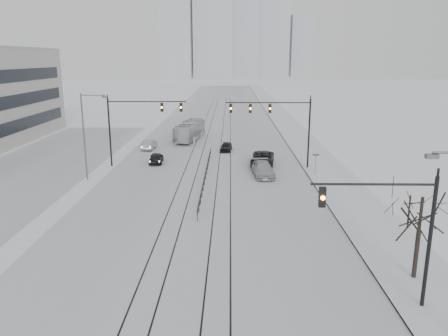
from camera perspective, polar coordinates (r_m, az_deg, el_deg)
road at (r=75.16m, az=-1.14°, el=4.66°), size 22.00×260.00×0.02m
sidewalk_east at (r=75.90m, az=9.14°, el=4.63°), size 5.00×260.00×0.16m
curb at (r=75.58m, az=7.29°, el=4.64°), size 0.10×260.00×0.12m
parking_strip at (r=55.42m, az=-23.21°, el=0.05°), size 14.00×60.00×0.03m
tram_rails at (r=55.54m, az=-1.83°, el=1.25°), size 5.30×180.00×0.01m
skyline at (r=288.28m, az=1.38°, el=17.81°), size 96.00×48.00×72.00m
traffic_mast_near at (r=23.09m, az=21.83°, el=-6.87°), size 6.10×0.37×7.00m
traffic_mast_ne at (r=49.84m, az=7.31°, el=6.36°), size 9.60×0.37×8.00m
traffic_mast_nw at (r=51.74m, az=-11.61°, el=6.26°), size 9.10×0.37×8.00m
street_light_west at (r=47.04m, az=-17.52°, el=4.68°), size 2.73×0.25×9.00m
bare_tree at (r=26.63m, az=24.43°, el=-4.53°), size 4.40×4.40×6.10m
median_fence at (r=45.73m, az=-2.40°, el=-0.94°), size 0.06×24.00×1.00m
street_sign at (r=48.23m, az=11.86°, el=0.89°), size 0.70×0.06×2.40m
sedan_sb_inner at (r=53.61m, az=-8.84°, el=1.32°), size 1.84×4.00×1.33m
sedan_sb_outer at (r=61.99m, az=-9.75°, el=3.05°), size 1.62×4.21×1.37m
sedan_nb_front at (r=52.20m, az=5.05°, el=1.22°), size 3.30×5.95×1.57m
sedan_nb_right at (r=47.32m, az=5.11°, el=-0.18°), size 2.49×5.33×1.51m
sedan_nb_far at (r=59.93m, az=0.28°, el=2.80°), size 1.77×3.72×1.23m
box_truck at (r=68.05m, az=-4.49°, el=4.85°), size 4.16×10.66×2.90m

